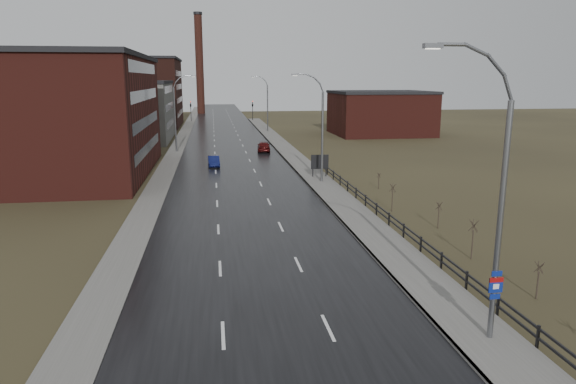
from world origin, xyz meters
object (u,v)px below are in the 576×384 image
object	(u,v)px
billboard	(320,163)
car_far	(264,147)
car_near	(214,162)
streetlight_main	(494,201)

from	to	relation	value
billboard	car_far	bearing A→B (deg)	100.58
billboard	car_near	size ratio (longest dim) A/B	0.66
streetlight_main	car_near	bearing A→B (deg)	103.46
streetlight_main	billboard	distance (m)	36.85
streetlight_main	car_near	xyz separation A→B (m)	(-10.97, 45.82, -5.41)
streetlight_main	car_near	world-z (taller)	streetlight_main
billboard	car_near	distance (m)	14.86
car_near	billboard	bearing A→B (deg)	-40.72
billboard	car_far	distance (m)	22.13
streetlight_main	car_near	distance (m)	47.42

